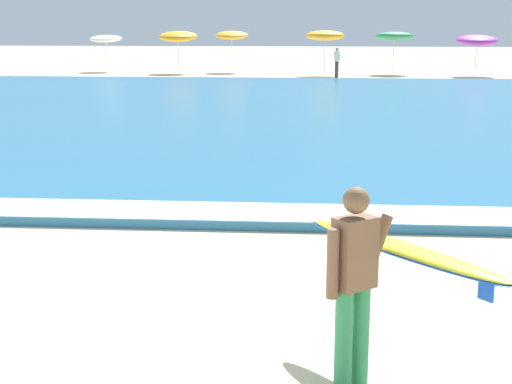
{
  "coord_description": "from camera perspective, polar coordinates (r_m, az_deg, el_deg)",
  "views": [
    {
      "loc": [
        2.73,
        -6.47,
        3.04
      ],
      "look_at": [
        2.08,
        1.98,
        1.1
      ],
      "focal_mm": 53.11,
      "sensor_mm": 36.0,
      "label": 1
    }
  ],
  "objects": [
    {
      "name": "ground_plane",
      "position": [
        7.66,
        -17.25,
        -11.12
      ],
      "size": [
        160.0,
        160.0,
        0.0
      ],
      "primitive_type": "plane",
      "color": "beige"
    },
    {
      "name": "sea",
      "position": [
        24.98,
        -1.92,
        6.07
      ],
      "size": [
        120.0,
        28.0,
        0.14
      ],
      "primitive_type": "cube",
      "color": "teal",
      "rests_on": "ground"
    },
    {
      "name": "surf_foam",
      "position": [
        11.93,
        -8.98,
        -1.3
      ],
      "size": [
        120.0,
        1.15,
        0.01
      ],
      "primitive_type": "cube",
      "color": "white",
      "rests_on": "sea"
    },
    {
      "name": "surfer_with_board",
      "position": [
        6.45,
        9.06,
        -5.43
      ],
      "size": [
        1.75,
        2.07,
        1.73
      ],
      "color": "#338E56",
      "rests_on": "ground"
    },
    {
      "name": "beach_umbrella_0",
      "position": [
        46.31,
        -11.24,
        11.26
      ],
      "size": [
        1.89,
        1.92,
        2.17
      ],
      "color": "beige",
      "rests_on": "ground"
    },
    {
      "name": "beach_umbrella_1",
      "position": [
        44.22,
        -5.89,
        11.58
      ],
      "size": [
        2.2,
        2.24,
        2.44
      ],
      "color": "beige",
      "rests_on": "ground"
    },
    {
      "name": "beach_umbrella_2",
      "position": [
        44.81,
        -1.84,
        11.72
      ],
      "size": [
        1.9,
        1.93,
        2.43
      ],
      "color": "beige",
      "rests_on": "ground"
    },
    {
      "name": "beach_umbrella_3",
      "position": [
        42.16,
        5.23,
        11.66
      ],
      "size": [
        2.1,
        2.1,
        2.44
      ],
      "color": "beige",
      "rests_on": "ground"
    },
    {
      "name": "beach_umbrella_4",
      "position": [
        43.78,
        10.36,
        11.48
      ],
      "size": [
        2.09,
        2.11,
        2.4
      ],
      "color": "beige",
      "rests_on": "ground"
    },
    {
      "name": "beach_umbrella_5",
      "position": [
        43.42,
        16.31,
        10.92
      ],
      "size": [
        2.22,
        2.25,
        2.27
      ],
      "color": "beige",
      "rests_on": "ground"
    },
    {
      "name": "beachgoer_near_row_left",
      "position": [
        40.81,
        6.11,
        9.75
      ],
      "size": [
        0.32,
        0.2,
        1.58
      ],
      "color": "#383842",
      "rests_on": "ground"
    }
  ]
}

